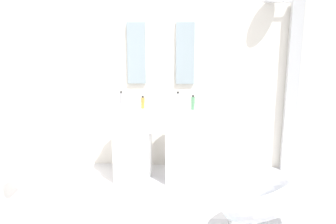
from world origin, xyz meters
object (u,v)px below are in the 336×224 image
object	(u,v)px
pedestal_sink_right	(184,140)
soap_bottle_green	(193,103)
pedestal_sink_left	(133,139)
soap_bottle_grey	(121,99)
soap_bottle_clear	(178,99)
soap_bottle_amber	(143,103)
shower_column	(291,84)
lounge_chair	(266,201)
towel_rack	(11,144)

from	to	relation	value
pedestal_sink_right	soap_bottle_green	distance (m)	0.49
pedestal_sink_left	soap_bottle_grey	xyz separation A→B (m)	(-0.14, 0.08, 0.46)
pedestal_sink_right	soap_bottle_clear	distance (m)	0.48
soap_bottle_green	soap_bottle_amber	bearing A→B (deg)	176.74
pedestal_sink_right	soap_bottle_green	size ratio (longest dim) A/B	6.00
soap_bottle_green	pedestal_sink_right	bearing A→B (deg)	127.33
shower_column	soap_bottle_clear	world-z (taller)	shower_column
lounge_chair	soap_bottle_amber	distance (m)	1.71
soap_bottle_grey	soap_bottle_clear	world-z (taller)	soap_bottle_grey
pedestal_sink_left	soap_bottle_green	xyz separation A→B (m)	(0.69, -0.13, 0.46)
pedestal_sink_left	soap_bottle_grey	size ratio (longest dim) A/B	6.09
soap_bottle_green	soap_bottle_clear	xyz separation A→B (m)	(-0.17, 0.23, -0.00)
soap_bottle_amber	pedestal_sink_right	bearing A→B (deg)	11.93
soap_bottle_clear	shower_column	bearing A→B (deg)	11.48
towel_rack	soap_bottle_green	bearing A→B (deg)	17.84
shower_column	lounge_chair	size ratio (longest dim) A/B	1.95
soap_bottle_grey	shower_column	bearing A→B (deg)	8.37
shower_column	soap_bottle_grey	distance (m)	2.02
pedestal_sink_left	soap_bottle_amber	xyz separation A→B (m)	(0.14, -0.10, 0.45)
towel_rack	shower_column	bearing A→B (deg)	20.04
pedestal_sink_right	soap_bottle_green	xyz separation A→B (m)	(0.10, -0.13, 0.46)
soap_bottle_amber	lounge_chair	bearing A→B (deg)	-44.02
lounge_chair	towel_rack	xyz separation A→B (m)	(-2.39, 0.51, 0.28)
pedestal_sink_left	lounge_chair	world-z (taller)	pedestal_sink_left
towel_rack	soap_bottle_green	xyz separation A→B (m)	(1.79, 0.58, 0.31)
lounge_chair	soap_bottle_clear	world-z (taller)	soap_bottle_clear
pedestal_sink_left	towel_rack	xyz separation A→B (m)	(-1.10, -0.70, 0.15)
soap_bottle_clear	towel_rack	bearing A→B (deg)	-153.49
soap_bottle_green	soap_bottle_grey	bearing A→B (deg)	165.76
pedestal_sink_left	pedestal_sink_right	bearing A→B (deg)	0.00
lounge_chair	soap_bottle_grey	bearing A→B (deg)	137.81
pedestal_sink_right	soap_bottle_clear	world-z (taller)	soap_bottle_clear
soap_bottle_green	soap_bottle_grey	world-z (taller)	soap_bottle_green
soap_bottle_amber	soap_bottle_clear	world-z (taller)	soap_bottle_clear
soap_bottle_clear	soap_bottle_grey	bearing A→B (deg)	-178.12
pedestal_sink_left	soap_bottle_amber	distance (m)	0.48
soap_bottle_amber	soap_bottle_green	world-z (taller)	soap_bottle_green
towel_rack	soap_bottle_grey	distance (m)	1.28
soap_bottle_amber	soap_bottle_grey	size ratio (longest dim) A/B	0.88
lounge_chair	soap_bottle_amber	bearing A→B (deg)	135.98
soap_bottle_amber	pedestal_sink_left	bearing A→B (deg)	145.04
towel_rack	soap_bottle_grey	world-z (taller)	soap_bottle_grey
pedestal_sink_left	shower_column	bearing A→B (deg)	11.42
soap_bottle_amber	soap_bottle_clear	bearing A→B (deg)	27.64
pedestal_sink_right	towel_rack	size ratio (longest dim) A/B	1.02
pedestal_sink_right	shower_column	bearing A→B (deg)	16.52
lounge_chair	soap_bottle_green	world-z (taller)	soap_bottle_green
pedestal_sink_left	pedestal_sink_right	world-z (taller)	same
pedestal_sink_left	lounge_chair	distance (m)	1.78
shower_column	towel_rack	world-z (taller)	shower_column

